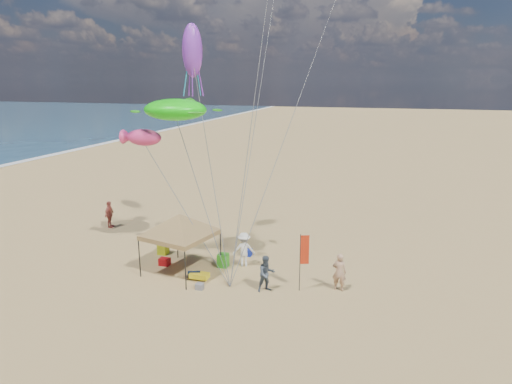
# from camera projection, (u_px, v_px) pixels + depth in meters

# --- Properties ---
(ground) EXTENTS (280.00, 280.00, 0.00)m
(ground) POSITION_uv_depth(u_px,v_px,m) (237.00, 294.00, 20.25)
(ground) COLOR tan
(ground) RESTS_ON ground
(canopy_tent) EXTENTS (5.54, 5.54, 3.51)m
(canopy_tent) POSITION_uv_depth(u_px,v_px,m) (179.00, 216.00, 21.81)
(canopy_tent) COLOR black
(canopy_tent) RESTS_ON ground
(feather_flag) EXTENTS (0.39, 0.17, 2.71)m
(feather_flag) POSITION_uv_depth(u_px,v_px,m) (304.00, 253.00, 20.14)
(feather_flag) COLOR black
(feather_flag) RESTS_ON ground
(cooler_red) EXTENTS (0.54, 0.38, 0.38)m
(cooler_red) POSITION_uv_depth(u_px,v_px,m) (165.00, 262.00, 23.34)
(cooler_red) COLOR #A80D11
(cooler_red) RESTS_ON ground
(cooler_blue) EXTENTS (0.54, 0.38, 0.38)m
(cooler_blue) POSITION_uv_depth(u_px,v_px,m) (247.00, 252.00, 24.61)
(cooler_blue) COLOR navy
(cooler_blue) RESTS_ON ground
(bag_navy) EXTENTS (0.69, 0.54, 0.36)m
(bag_navy) POSITION_uv_depth(u_px,v_px,m) (194.00, 274.00, 21.83)
(bag_navy) COLOR #0C1B37
(bag_navy) RESTS_ON ground
(bag_orange) EXTENTS (0.54, 0.69, 0.36)m
(bag_orange) POSITION_uv_depth(u_px,v_px,m) (177.00, 239.00, 26.73)
(bag_orange) COLOR orange
(bag_orange) RESTS_ON ground
(chair_green) EXTENTS (0.50, 0.50, 0.70)m
(chair_green) POSITION_uv_depth(u_px,v_px,m) (223.00, 260.00, 23.11)
(chair_green) COLOR green
(chair_green) RESTS_ON ground
(chair_yellow) EXTENTS (0.50, 0.50, 0.70)m
(chair_yellow) POSITION_uv_depth(u_px,v_px,m) (163.00, 248.00, 24.80)
(chair_yellow) COLOR #B9CE16
(chair_yellow) RESTS_ON ground
(crate_grey) EXTENTS (0.34, 0.30, 0.28)m
(crate_grey) POSITION_uv_depth(u_px,v_px,m) (200.00, 286.00, 20.66)
(crate_grey) COLOR slate
(crate_grey) RESTS_ON ground
(beach_cart) EXTENTS (0.90, 0.50, 0.24)m
(beach_cart) POSITION_uv_depth(u_px,v_px,m) (199.00, 276.00, 21.66)
(beach_cart) COLOR yellow
(beach_cart) RESTS_ON ground
(person_near_a) EXTENTS (0.67, 0.47, 1.77)m
(person_near_a) POSITION_uv_depth(u_px,v_px,m) (339.00, 272.00, 20.43)
(person_near_a) COLOR tan
(person_near_a) RESTS_ON ground
(person_near_b) EXTENTS (1.04, 1.01, 1.69)m
(person_near_b) POSITION_uv_depth(u_px,v_px,m) (266.00, 274.00, 20.32)
(person_near_b) COLOR #3D4854
(person_near_b) RESTS_ON ground
(person_near_c) EXTENTS (1.31, 0.99, 1.80)m
(person_near_c) POSITION_uv_depth(u_px,v_px,m) (244.00, 249.00, 23.08)
(person_near_c) COLOR silver
(person_near_c) RESTS_ON ground
(person_far_a) EXTENTS (0.56, 1.08, 1.76)m
(person_far_a) POSITION_uv_depth(u_px,v_px,m) (109.00, 214.00, 29.13)
(person_far_a) COLOR #A2493E
(person_far_a) RESTS_ON ground
(turtle_kite) EXTENTS (3.59, 3.07, 1.07)m
(turtle_kite) POSITION_uv_depth(u_px,v_px,m) (175.00, 110.00, 22.33)
(turtle_kite) COLOR #14EB0E
(turtle_kite) RESTS_ON ground
(fish_kite) EXTENTS (2.11, 1.65, 0.84)m
(fish_kite) POSITION_uv_depth(u_px,v_px,m) (144.00, 137.00, 22.78)
(fish_kite) COLOR #E6347C
(fish_kite) RESTS_ON ground
(squid_kite) EXTENTS (1.30, 1.30, 2.90)m
(squid_kite) POSITION_uv_depth(u_px,v_px,m) (192.00, 51.00, 24.89)
(squid_kite) COLOR purple
(squid_kite) RESTS_ON ground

